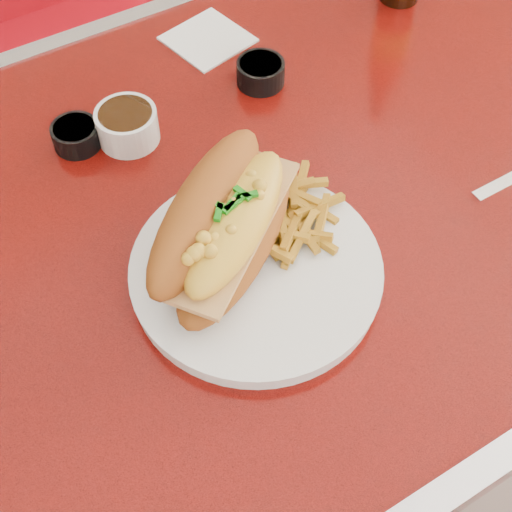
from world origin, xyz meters
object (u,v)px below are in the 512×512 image
booth_bench_far (98,96)px  gravy_ramekin (127,125)px  diner_table (288,254)px  dinner_plate (256,271)px  sauce_cup_right (261,72)px  mac_hoagie (225,223)px  sauce_cup_left (76,135)px  fork (241,210)px

booth_bench_far → gravy_ramekin: (-0.14, -0.64, 0.51)m
diner_table → dinner_plate: bearing=-138.1°
dinner_plate → sauce_cup_right: bearing=57.9°
mac_hoagie → sauce_cup_right: (0.19, 0.24, -0.05)m
booth_bench_far → dinner_plate: (-0.12, -0.91, 0.49)m
sauce_cup_right → mac_hoagie: bearing=-128.5°
gravy_ramekin → mac_hoagie: bearing=-87.0°
mac_hoagie → sauce_cup_left: (-0.07, 0.26, -0.05)m
fork → diner_table: bearing=-86.8°
dinner_plate → gravy_ramekin: size_ratio=3.39×
booth_bench_far → mac_hoagie: booth_bench_far is taller
dinner_plate → mac_hoagie: (-0.02, 0.04, 0.05)m
diner_table → gravy_ramekin: bearing=130.9°
gravy_ramekin → sauce_cup_right: size_ratio=0.97×
sauce_cup_right → booth_bench_far: bearing=95.1°
gravy_ramekin → sauce_cup_right: gravy_ramekin is taller
gravy_ramekin → sauce_cup_left: 0.07m
mac_hoagie → sauce_cup_left: bearing=69.7°
booth_bench_far → sauce_cup_right: bearing=-84.9°
diner_table → sauce_cup_left: (-0.21, 0.19, 0.18)m
dinner_plate → gravy_ramekin: 0.27m
gravy_ramekin → sauce_cup_left: (-0.06, 0.02, -0.01)m
mac_hoagie → fork: mac_hoagie is taller
fork → sauce_cup_left: size_ratio=2.41×
dinner_plate → sauce_cup_left: (-0.09, 0.29, 0.01)m
booth_bench_far → fork: (-0.09, -0.84, 0.50)m
gravy_ramekin → dinner_plate: bearing=-84.1°
mac_hoagie → gravy_ramekin: size_ratio=3.23×
diner_table → sauce_cup_left: sauce_cup_left is taller
sauce_cup_right → sauce_cup_left: bearing=176.0°
dinner_plate → sauce_cup_left: 0.31m
booth_bench_far → fork: bearing=-96.1°
booth_bench_far → fork: 0.98m
fork → gravy_ramekin: 0.20m
mac_hoagie → dinner_plate: bearing=-103.6°
diner_table → sauce_cup_right: size_ratio=14.48×
gravy_ramekin → sauce_cup_left: gravy_ramekin is taller
mac_hoagie → diner_table: bearing=-9.6°
booth_bench_far → sauce_cup_left: booth_bench_far is taller
diner_table → gravy_ramekin: size_ratio=14.90×
diner_table → sauce_cup_left: bearing=137.1°
mac_hoagie → sauce_cup_right: mac_hoagie is taller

